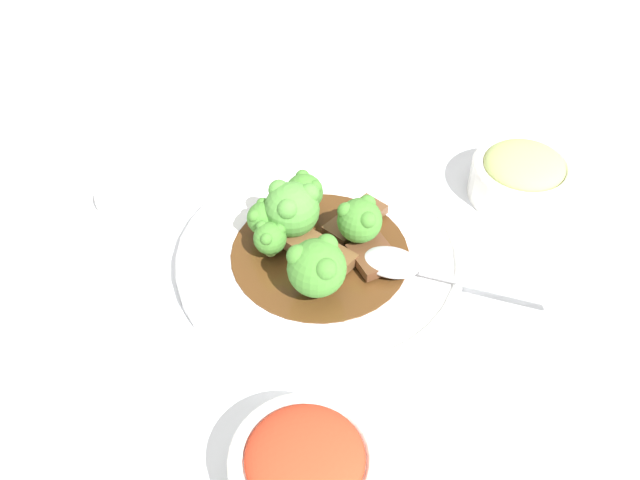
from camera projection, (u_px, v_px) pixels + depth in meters
The scene contains 15 objects.
ground_plane at pixel (320, 264), 0.76m from camera, with size 4.00×4.00×0.00m, color silver.
main_plate at pixel (320, 257), 0.75m from camera, with size 0.29×0.29×0.02m.
beef_strip_0 at pixel (321, 252), 0.73m from camera, with size 0.07×0.04×0.01m.
beef_strip_1 at pixel (353, 219), 0.77m from camera, with size 0.03×0.07×0.01m.
beef_strip_2 at pixel (374, 257), 0.73m from camera, with size 0.06×0.05×0.01m.
broccoli_floret_0 at pixel (293, 208), 0.74m from camera, with size 0.06×0.06×0.06m.
broccoli_floret_1 at pixel (317, 267), 0.68m from camera, with size 0.06×0.06×0.06m.
broccoli_floret_2 at pixel (304, 192), 0.76m from camera, with size 0.04×0.04×0.05m.
broccoli_floret_3 at pixel (270, 238), 0.73m from camera, with size 0.03×0.03×0.04m.
broccoli_floret_4 at pixel (360, 220), 0.73m from camera, with size 0.04×0.04×0.05m.
broccoli_floret_5 at pixel (264, 218), 0.74m from camera, with size 0.03×0.03×0.04m.
serving_spoon at pixel (407, 266), 0.72m from camera, with size 0.19×0.10×0.01m.
side_bowl_kimchi at pixel (305, 468), 0.56m from camera, with size 0.12×0.12×0.06m.
side_bowl_appetizer at pixel (522, 175), 0.81m from camera, with size 0.11×0.11×0.06m.
sauce_dish at pixel (125, 196), 0.82m from camera, with size 0.07×0.07×0.01m.
Camera 1 is at (-0.35, 0.38, 0.55)m, focal length 42.00 mm.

